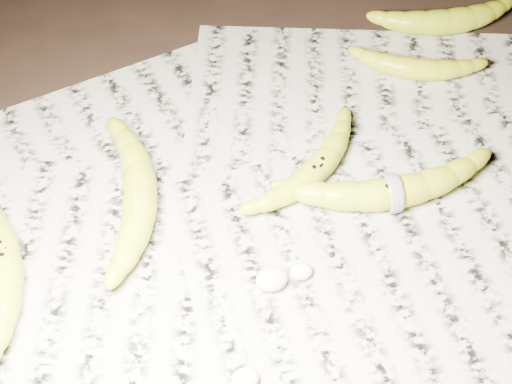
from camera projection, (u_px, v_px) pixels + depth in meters
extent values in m
plane|color=black|center=(273.00, 242.00, 0.85)|extent=(3.00, 3.00, 0.00)
cube|color=#AAA591|center=(269.00, 214.00, 0.88)|extent=(0.90, 0.70, 0.01)
torus|color=white|center=(392.00, 191.00, 0.87)|extent=(0.01, 0.05, 0.05)
ellipsoid|color=#F1ECBA|center=(272.00, 277.00, 0.80)|extent=(0.04, 0.03, 0.02)
ellipsoid|color=#F1ECBA|center=(246.00, 377.00, 0.73)|extent=(0.03, 0.02, 0.02)
ellipsoid|color=#F1ECBA|center=(301.00, 270.00, 0.81)|extent=(0.03, 0.02, 0.02)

